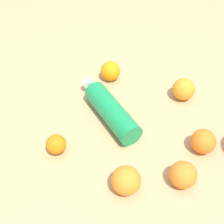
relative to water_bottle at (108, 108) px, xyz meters
name	(u,v)px	position (x,y,z in m)	size (l,w,h in m)	color
ground_plane	(109,113)	(-0.01, 0.01, -0.04)	(2.40, 2.40, 0.00)	tan
water_bottle	(108,108)	(0.00, 0.00, 0.00)	(0.32, 0.17, 0.08)	#198C4C
orange_0	(184,89)	(0.15, 0.25, 0.00)	(0.08, 0.08, 0.08)	orange
orange_1	(203,141)	(0.32, 0.08, 0.00)	(0.08, 0.08, 0.08)	orange
orange_2	(183,175)	(0.33, -0.07, 0.00)	(0.08, 0.08, 0.08)	orange
orange_3	(56,144)	(-0.02, -0.22, -0.01)	(0.06, 0.06, 0.06)	orange
orange_4	(110,71)	(-0.13, 0.16, 0.00)	(0.08, 0.08, 0.08)	orange
orange_5	(126,180)	(0.22, -0.19, 0.00)	(0.08, 0.08, 0.08)	orange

